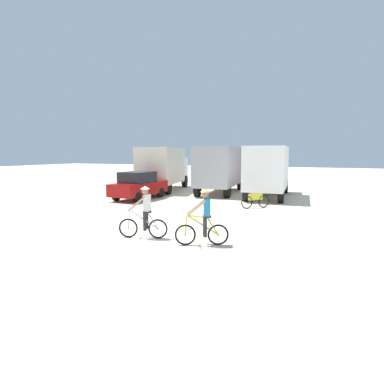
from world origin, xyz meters
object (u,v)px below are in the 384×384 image
at_px(bicycle_spare, 255,201).
at_px(cyclist_orange_shirt, 144,214).
at_px(sedan_parked, 139,185).
at_px(box_truck_grey_hauler, 220,168).
at_px(cyclist_cowboy_hat, 204,219).
at_px(box_truck_avon_van, 268,169).
at_px(box_truck_cream_rv, 164,167).

bearing_deg(bicycle_spare, cyclist_orange_shirt, -105.80).
distance_m(sedan_parked, bicycle_spare, 7.62).
distance_m(box_truck_grey_hauler, cyclist_cowboy_hat, 13.45).
relative_size(box_truck_grey_hauler, cyclist_cowboy_hat, 3.82).
bearing_deg(sedan_parked, box_truck_avon_van, 29.35).
bearing_deg(box_truck_avon_van, sedan_parked, -150.65).
height_order(box_truck_grey_hauler, box_truck_avon_van, same).
height_order(sedan_parked, bicycle_spare, sedan_parked).
relative_size(box_truck_grey_hauler, bicycle_spare, 5.44).
bearing_deg(cyclist_cowboy_hat, cyclist_orange_shirt, -179.55).
relative_size(box_truck_cream_rv, cyclist_cowboy_hat, 3.88).
distance_m(sedan_parked, cyclist_orange_shirt, 9.66).
bearing_deg(box_truck_avon_van, box_truck_cream_rv, 174.70).
xyz_separation_m(box_truck_cream_rv, cyclist_orange_shirt, (6.31, -12.88, -1.03)).
height_order(box_truck_cream_rv, sedan_parked, box_truck_cream_rv).
xyz_separation_m(box_truck_cream_rv, box_truck_grey_hauler, (4.66, -0.02, 0.00)).
xyz_separation_m(box_truck_grey_hauler, cyclist_orange_shirt, (1.65, -12.86, -1.03)).
bearing_deg(box_truck_avon_van, box_truck_grey_hauler, 168.30).
height_order(cyclist_orange_shirt, bicycle_spare, cyclist_orange_shirt).
relative_size(box_truck_grey_hauler, cyclist_orange_shirt, 3.82).
height_order(box_truck_cream_rv, box_truck_avon_van, same).
height_order(box_truck_cream_rv, bicycle_spare, box_truck_cream_rv).
height_order(sedan_parked, cyclist_cowboy_hat, cyclist_cowboy_hat).
height_order(cyclist_orange_shirt, cyclist_cowboy_hat, same).
bearing_deg(cyclist_orange_shirt, box_truck_avon_van, 80.99).
bearing_deg(box_truck_cream_rv, bicycle_spare, -32.06).
height_order(box_truck_grey_hauler, sedan_parked, box_truck_grey_hauler).
distance_m(box_truck_grey_hauler, cyclist_orange_shirt, 13.01).
bearing_deg(bicycle_spare, sedan_parked, 177.04).
height_order(box_truck_cream_rv, cyclist_cowboy_hat, box_truck_cream_rv).
xyz_separation_m(sedan_parked, bicycle_spare, (7.59, -0.39, -0.48)).
xyz_separation_m(sedan_parked, cyclist_orange_shirt, (5.44, -7.98, -0.04)).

